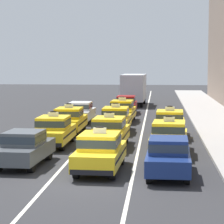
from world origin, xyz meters
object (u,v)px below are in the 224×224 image
sedan_center_fifth (126,104)px  taxi_right_second (169,137)px  sedan_left_nearest (25,147)px  box_truck_center_sixth (134,88)px  taxi_center_third (116,119)px  taxi_right_third (170,123)px  sedan_left_fourth (81,111)px  taxi_center_second (109,131)px  taxi_left_second (54,130)px  taxi_left_third (69,120)px  taxi_center_fourth (122,110)px  sedan_right_nearest (168,155)px  taxi_center_nearest (100,151)px

sedan_center_fifth → taxi_right_second: size_ratio=0.93×
sedan_left_nearest → box_truck_center_sixth: (3.52, 31.75, 0.93)m
taxi_center_third → taxi_right_third: same height
box_truck_center_sixth → sedan_left_fourth: bearing=-102.3°
taxi_center_second → taxi_left_second: bearing=176.5°
taxi_left_third → box_truck_center_sixth: box_truck_center_sixth is taller
taxi_left_third → taxi_center_fourth: bearing=64.9°
sedan_right_nearest → taxi_center_fourth: bearing=99.7°
taxi_left_third → box_truck_center_sixth: size_ratio=0.65×
taxi_left_third → taxi_center_third: same height
sedan_left_nearest → sedan_center_fifth: 23.54m
taxi_center_third → taxi_right_third: 4.00m
taxi_center_second → box_truck_center_sixth: 26.58m
taxi_left_third → sedan_left_fourth: taxi_left_third is taller
taxi_right_second → taxi_right_third: 5.71m
sedan_left_nearest → sedan_center_fifth: same height
sedan_center_fifth → sedan_right_nearest: bearing=-82.5°
taxi_center_second → sedan_center_fifth: size_ratio=1.07×
sedan_left_fourth → taxi_left_second: bearing=-89.3°
sedan_left_nearest → taxi_left_third: size_ratio=0.96×
taxi_left_third → taxi_center_fourth: (3.03, 6.48, 0.00)m
sedan_left_fourth → taxi_left_third: bearing=-89.0°
taxi_right_second → taxi_center_fourth: bearing=103.7°
sedan_right_nearest → taxi_left_third: bearing=117.2°
taxi_center_third → sedan_left_nearest: bearing=-106.1°
taxi_left_second → box_truck_center_sixth: 26.59m
taxi_left_second → taxi_center_third: (2.97, 5.81, 0.00)m
sedan_right_nearest → taxi_center_third: bearing=104.2°
taxi_center_second → box_truck_center_sixth: (0.16, 26.56, 0.90)m
sedan_right_nearest → sedan_left_fourth: bearing=109.6°
box_truck_center_sixth → sedan_right_nearest: size_ratio=1.62×
taxi_left_third → taxi_center_nearest: size_ratio=0.99×
sedan_center_fifth → taxi_right_third: (3.55, -14.08, 0.03)m
taxi_center_nearest → sedan_right_nearest: 2.95m
sedan_left_fourth → taxi_center_fourth: bearing=14.5°
box_truck_center_sixth → taxi_center_nearest: bearing=-90.0°
taxi_center_second → taxi_center_fourth: size_ratio=1.00×
taxi_left_third → taxi_center_nearest: 11.93m
taxi_left_second → taxi_center_third: same height
sedan_center_fifth → sedan_right_nearest: size_ratio=0.99×
sedan_left_nearest → taxi_center_third: 11.64m
taxi_center_nearest → taxi_center_second: same height
taxi_center_nearest → box_truck_center_sixth: bearing=90.0°
taxi_center_nearest → taxi_center_third: same height
taxi_left_second → taxi_center_third: size_ratio=1.00×
taxi_center_third → taxi_center_fourth: bearing=89.6°
sedan_left_fourth → taxi_center_nearest: 17.48m
sedan_left_fourth → taxi_center_fourth: (3.13, 0.81, 0.03)m
taxi_center_third → sedan_right_nearest: size_ratio=1.05×
taxi_center_nearest → taxi_center_fourth: bearing=90.9°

